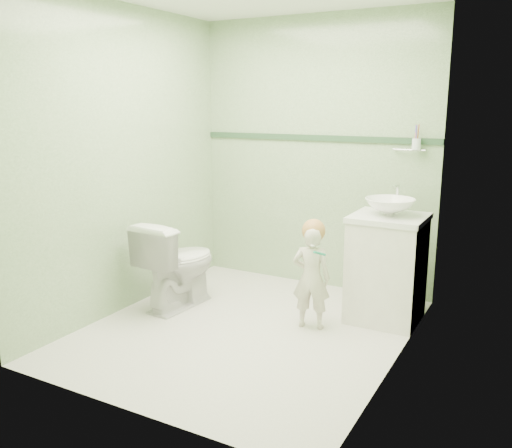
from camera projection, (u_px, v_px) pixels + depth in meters
The scene contains 12 objects.
ground at pixel (246, 330), 4.04m from camera, with size 2.50×2.50×0.00m, color beige.
room_shell at pixel (246, 169), 3.77m from camera, with size 2.50×2.54×2.40m.
trim_stripe at pixel (315, 138), 4.80m from camera, with size 2.20×0.02×0.05m, color #2C4C31.
vanity at pixel (386, 270), 4.15m from camera, with size 0.52×0.50×0.80m, color white.
counter at pixel (389, 218), 4.06m from camera, with size 0.54×0.52×0.04m, color white.
basin at pixel (390, 207), 4.05m from camera, with size 0.37×0.37×0.13m, color white.
faucet at pixel (397, 193), 4.19m from camera, with size 0.03×0.13×0.18m.
cup_holder at pixel (415, 144), 4.34m from camera, with size 0.26×0.07×0.21m.
toilet at pixel (178, 263), 4.45m from camera, with size 0.41×0.72×0.73m, color white.
toddler at pixel (311, 278), 4.01m from camera, with size 0.28×0.19×0.78m, color beige.
hair_cap at pixel (314, 231), 3.95m from camera, with size 0.17×0.17×0.17m, color #BA8143.
teal_toothbrush at pixel (319, 253), 3.82m from camera, with size 0.11×0.14×0.08m.
Camera 1 is at (1.87, -3.27, 1.65)m, focal length 38.06 mm.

